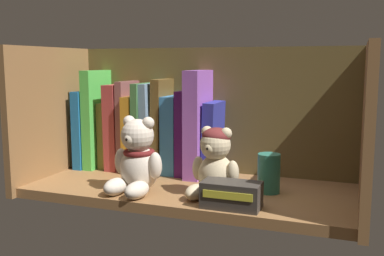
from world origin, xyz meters
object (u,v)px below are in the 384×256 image
Objects in this scene: pillar_candle at (269,173)px; small_product_box at (231,195)px; book_2 at (111,134)px; teddy_bear_larger at (137,160)px; book_4 at (131,125)px; book_10 at (188,132)px; book_8 at (164,125)px; book_3 at (121,126)px; book_9 at (175,134)px; teddy_bear_smaller at (215,164)px; book_5 at (139,132)px; book_0 at (92,128)px; book_11 at (201,123)px; book_12 at (215,139)px; book_1 at (101,118)px; book_6 at (148,126)px.

small_product_box is at bearing -110.45° from pillar_candle.
teddy_bear_larger is (16.62, -18.28, -1.46)cm from book_2.
book_4 is 2.72× the size of pillar_candle.
book_8 is at bearing 180.00° from book_10.
small_product_box is at bearing -32.12° from book_3.
book_9 is at bearing 158.19° from pillar_candle.
teddy_bear_smaller is 11.55cm from pillar_candle.
book_5 is at bearing 180.00° from book_9.
book_0 is 2.40× the size of pillar_candle.
book_11 is 21.41cm from pillar_candle.
book_0 is 5.44cm from book_2.
book_12 is at bearing 0.00° from book_11.
book_4 reaches higher than pillar_candle.
small_product_box is at bearing -30.01° from book_2.
book_1 reaches higher than book_10.
book_5 reaches higher than book_12.
pillar_candle is at bearing -15.01° from book_4.
book_4 is (2.63, 0.00, 0.41)cm from book_3.
book_11 is (3.19, 0.00, 2.30)cm from book_10.
book_5 is 6.73cm from book_8.
book_11 reaches higher than pillar_candle.
book_4 is at bearing 180.00° from book_10.
book_11 reaches higher than book_12.
book_0 is 32.12cm from book_12.
book_4 reaches higher than teddy_bear_smaller.
book_8 is at bearing 180.00° from book_11.
small_product_box is at bearing -34.25° from book_4.
book_10 is 0.81× the size of book_11.
book_11 is at bearing 0.00° from book_3.
book_0 is 0.86× the size of book_8.
book_9 is 1.06× the size of book_12.
small_product_box is (31.14, -21.20, -8.21)cm from book_4.
book_11 is 1.58× the size of teddy_bear_larger.
book_8 is (14.28, 0.00, 2.94)cm from book_2.
book_10 is (25.69, 0.00, 0.27)cm from book_0.
book_3 reaches higher than teddy_bear_smaller.
book_0 is at bearing 180.00° from book_9.
book_3 is 2.61× the size of pillar_candle.
book_1 reaches higher than book_3.
book_1 is 16.94cm from book_8.
book_11 is (20.69, 0.00, 1.74)cm from book_3.
book_3 is 1.14× the size of book_9.
book_9 is (2.98, 0.00, -1.91)cm from book_8.
book_8 is 1.21× the size of book_9.
book_0 is at bearing 140.11° from teddy_bear_larger.
book_6 reaches higher than book_2.
book_3 is at bearing 180.00° from book_8.
book_6 is at bearing 0.00° from book_2.
book_8 reaches higher than teddy_bear_larger.
pillar_candle is (20.62, -9.52, -5.70)cm from book_10.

